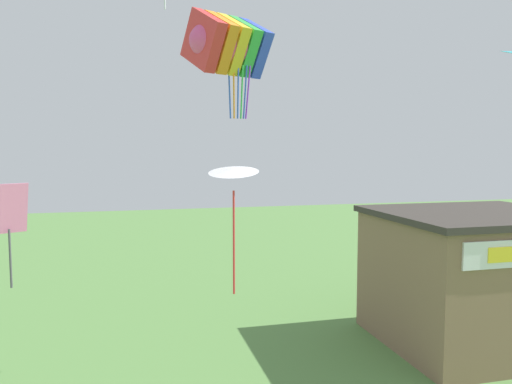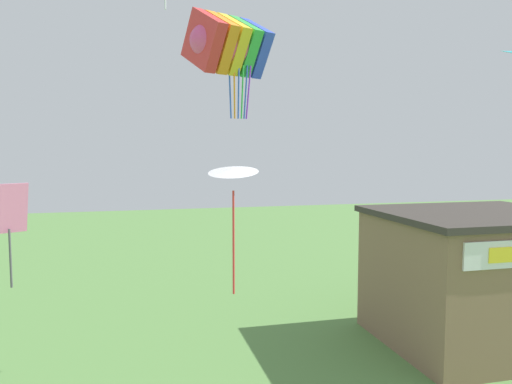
{
  "view_description": "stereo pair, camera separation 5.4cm",
  "coord_description": "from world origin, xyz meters",
  "px_view_note": "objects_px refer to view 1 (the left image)",
  "views": [
    {
      "loc": [
        -3.25,
        -3.33,
        7.6
      ],
      "look_at": [
        0.0,
        9.35,
        6.47
      ],
      "focal_mm": 35.0,
      "sensor_mm": 36.0,
      "label": 1
    },
    {
      "loc": [
        -3.2,
        -3.35,
        7.6
      ],
      "look_at": [
        0.0,
        9.35,
        6.47
      ],
      "focal_mm": 35.0,
      "sensor_mm": 36.0,
      "label": 2
    }
  ],
  "objects_px": {
    "kite_pink_diamond": "(8,216)",
    "kite_white_delta": "(234,174)",
    "seaside_building": "(476,277)",
    "kite_rainbow_parafoil": "(227,44)"
  },
  "relations": [
    {
      "from": "seaside_building",
      "to": "kite_white_delta",
      "type": "height_order",
      "value": "kite_white_delta"
    },
    {
      "from": "kite_pink_diamond",
      "to": "kite_white_delta",
      "type": "bearing_deg",
      "value": -9.44
    },
    {
      "from": "kite_rainbow_parafoil",
      "to": "kite_white_delta",
      "type": "height_order",
      "value": "kite_rainbow_parafoil"
    },
    {
      "from": "kite_pink_diamond",
      "to": "seaside_building",
      "type": "bearing_deg",
      "value": 15.56
    },
    {
      "from": "seaside_building",
      "to": "kite_pink_diamond",
      "type": "bearing_deg",
      "value": -164.44
    },
    {
      "from": "seaside_building",
      "to": "kite_rainbow_parafoil",
      "type": "distance_m",
      "value": 12.97
    },
    {
      "from": "seaside_building",
      "to": "kite_white_delta",
      "type": "distance_m",
      "value": 12.73
    },
    {
      "from": "kite_pink_diamond",
      "to": "kite_rainbow_parafoil",
      "type": "bearing_deg",
      "value": 41.06
    },
    {
      "from": "kite_rainbow_parafoil",
      "to": "kite_pink_diamond",
      "type": "distance_m",
      "value": 9.45
    },
    {
      "from": "kite_white_delta",
      "to": "kite_rainbow_parafoil",
      "type": "bearing_deg",
      "value": 80.04
    }
  ]
}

